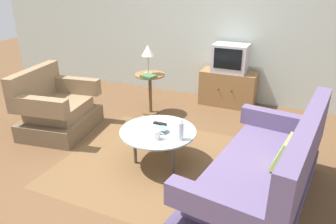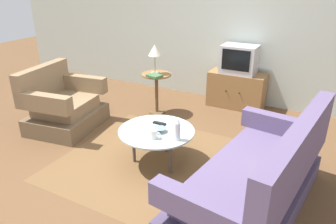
# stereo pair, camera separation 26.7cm
# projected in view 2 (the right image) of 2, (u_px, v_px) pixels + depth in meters

# --- Properties ---
(ground_plane) EXTENTS (16.00, 16.00, 0.00)m
(ground_plane) POSITION_uv_depth(u_px,v_px,m) (143.00, 162.00, 3.69)
(ground_plane) COLOR brown
(back_wall) EXTENTS (9.00, 0.12, 2.70)m
(back_wall) POSITION_uv_depth(u_px,v_px,m) (222.00, 20.00, 5.20)
(back_wall) COLOR #B2BCB2
(back_wall) RESTS_ON ground
(area_rug) EXTENTS (2.15, 2.00, 0.00)m
(area_rug) POSITION_uv_depth(u_px,v_px,m) (157.00, 162.00, 3.70)
(area_rug) COLOR brown
(area_rug) RESTS_ON ground
(armchair) EXTENTS (0.95, 1.10, 0.87)m
(armchair) POSITION_uv_depth(u_px,v_px,m) (63.00, 107.00, 4.46)
(armchair) COLOR brown
(armchair) RESTS_ON ground
(couch) EXTENTS (1.11, 1.93, 0.96)m
(couch) POSITION_uv_depth(u_px,v_px,m) (256.00, 181.00, 2.84)
(couch) COLOR #4B3E5C
(couch) RESTS_ON ground
(coffee_table) EXTENTS (0.86, 0.86, 0.42)m
(coffee_table) POSITION_uv_depth(u_px,v_px,m) (156.00, 132.00, 3.54)
(coffee_table) COLOR #B2C6C1
(coffee_table) RESTS_ON ground
(side_table) EXTENTS (0.46, 0.46, 0.64)m
(side_table) POSITION_uv_depth(u_px,v_px,m) (157.00, 85.00, 4.86)
(side_table) COLOR olive
(side_table) RESTS_ON ground
(tv_stand) EXTENTS (0.90, 0.44, 0.58)m
(tv_stand) POSITION_uv_depth(u_px,v_px,m) (237.00, 90.00, 5.19)
(tv_stand) COLOR olive
(tv_stand) RESTS_ON ground
(television) EXTENTS (0.55, 0.39, 0.44)m
(television) POSITION_uv_depth(u_px,v_px,m) (239.00, 59.00, 4.98)
(television) COLOR #B7B7BC
(television) RESTS_ON tv_stand
(table_lamp) EXTENTS (0.19, 0.19, 0.44)m
(table_lamp) POSITION_uv_depth(u_px,v_px,m) (155.00, 52.00, 4.66)
(table_lamp) COLOR #9E937A
(table_lamp) RESTS_ON side_table
(vase) EXTENTS (0.07, 0.07, 0.25)m
(vase) POSITION_uv_depth(u_px,v_px,m) (177.00, 129.00, 3.27)
(vase) COLOR white
(vase) RESTS_ON coffee_table
(mug) EXTENTS (0.14, 0.09, 0.10)m
(mug) POSITION_uv_depth(u_px,v_px,m) (154.00, 134.00, 3.33)
(mug) COLOR white
(mug) RESTS_ON coffee_table
(bowl) EXTENTS (0.15, 0.15, 0.05)m
(bowl) POSITION_uv_depth(u_px,v_px,m) (160.00, 130.00, 3.48)
(bowl) COLOR slate
(bowl) RESTS_ON coffee_table
(tv_remote_dark) EXTENTS (0.16, 0.05, 0.02)m
(tv_remote_dark) POSITION_uv_depth(u_px,v_px,m) (159.00, 123.00, 3.67)
(tv_remote_dark) COLOR black
(tv_remote_dark) RESTS_ON coffee_table
(book) EXTENTS (0.24, 0.21, 0.03)m
(book) POSITION_uv_depth(u_px,v_px,m) (154.00, 76.00, 4.63)
(book) COLOR #3D663D
(book) RESTS_ON side_table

